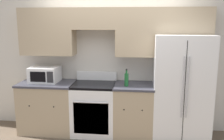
{
  "coord_description": "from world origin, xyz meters",
  "views": [
    {
      "loc": [
        0.47,
        -3.82,
        1.98
      ],
      "look_at": [
        -0.0,
        0.31,
        1.15
      ],
      "focal_mm": 40.0,
      "sensor_mm": 36.0,
      "label": 1
    }
  ],
  "objects_px": {
    "refrigerator": "(181,87)",
    "bottle": "(126,79)",
    "oven_range": "(94,108)",
    "microwave": "(45,74)"
  },
  "relations": [
    {
      "from": "refrigerator",
      "to": "bottle",
      "type": "height_order",
      "value": "refrigerator"
    },
    {
      "from": "oven_range",
      "to": "refrigerator",
      "type": "bearing_deg",
      "value": 1.91
    },
    {
      "from": "microwave",
      "to": "bottle",
      "type": "height_order",
      "value": "bottle"
    },
    {
      "from": "oven_range",
      "to": "refrigerator",
      "type": "distance_m",
      "value": 1.55
    },
    {
      "from": "oven_range",
      "to": "bottle",
      "type": "bearing_deg",
      "value": -8.95
    },
    {
      "from": "microwave",
      "to": "bottle",
      "type": "bearing_deg",
      "value": -5.25
    },
    {
      "from": "microwave",
      "to": "bottle",
      "type": "xyz_separation_m",
      "value": [
        1.46,
        -0.13,
        -0.02
      ]
    },
    {
      "from": "refrigerator",
      "to": "microwave",
      "type": "bearing_deg",
      "value": -179.88
    },
    {
      "from": "oven_range",
      "to": "bottle",
      "type": "xyz_separation_m",
      "value": [
        0.57,
        -0.09,
        0.56
      ]
    },
    {
      "from": "oven_range",
      "to": "microwave",
      "type": "bearing_deg",
      "value": 177.15
    }
  ]
}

